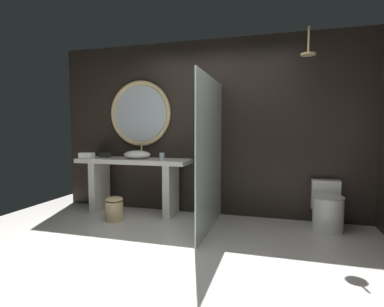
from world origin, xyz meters
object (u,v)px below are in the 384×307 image
Objects in this scene: waste_bin at (114,208)px; round_wall_mirror at (140,113)px; toilet at (327,208)px; folded_hand_towel at (87,156)px; vessel_sink at (137,155)px; rain_shower_head at (308,51)px; tissue_box at (105,155)px; tumbler_cup at (162,156)px.

round_wall_mirror is at bearing 83.07° from waste_bin.
toilet is 3.02× the size of folded_hand_towel.
vessel_sink is 0.40× the size of round_wall_mirror.
round_wall_mirror is 5.12× the size of folded_hand_towel.
rain_shower_head is at bearing 4.71° from waste_bin.
vessel_sink is at bearing -4.89° from tissue_box.
rain_shower_head is at bearing -5.41° from tumbler_cup.
vessel_sink is 0.79m from folded_hand_towel.
vessel_sink is 2.72m from rain_shower_head.
vessel_sink is 1.21× the size of waste_bin.
waste_bin is (-2.52, -0.21, -2.04)m from rain_shower_head.
tumbler_cup is 1.01m from tissue_box.
tumbler_cup is at bearing 34.64° from waste_bin.
waste_bin is at bearing -96.93° from round_wall_mirror.
vessel_sink reaches higher than waste_bin.
vessel_sink is 3.94× the size of tumbler_cup.
round_wall_mirror is 1.70× the size of toilet.
rain_shower_head is (1.95, -0.18, 1.32)m from tumbler_cup.
folded_hand_towel is (-3.45, -0.14, 0.60)m from toilet.
rain_shower_head is 3.41m from folded_hand_towel.
round_wall_mirror reaches higher than tumbler_cup.
tumbler_cup is 0.99m from waste_bin.
round_wall_mirror is 3.02× the size of waste_bin.
rain_shower_head reaches higher than toilet.
toilet is at bearing 2.40° from folded_hand_towel.
toilet is at bearing -0.33° from vessel_sink.
vessel_sink is 2.75m from toilet.
folded_hand_towel reaches higher than toilet.
round_wall_mirror is at bearing 168.74° from rain_shower_head.
round_wall_mirror is (-0.06, 0.24, 0.63)m from vessel_sink.
tumbler_cup is at bearing -7.42° from vessel_sink.
toilet is 2.85m from waste_bin.
vessel_sink is 2.06× the size of folded_hand_towel.
waste_bin is at bearing -48.43° from tissue_box.
rain_shower_head is 1.97m from toilet.
tissue_box reaches higher than waste_bin.
round_wall_mirror is 1.53m from waste_bin.
folded_hand_towel is at bearing -150.33° from round_wall_mirror.
tissue_box is 0.72× the size of folded_hand_towel.
tumbler_cup is (0.42, -0.06, -0.01)m from vessel_sink.
toilet is (2.74, -0.26, -1.25)m from round_wall_mirror.
tissue_box is 0.43× the size of rain_shower_head.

